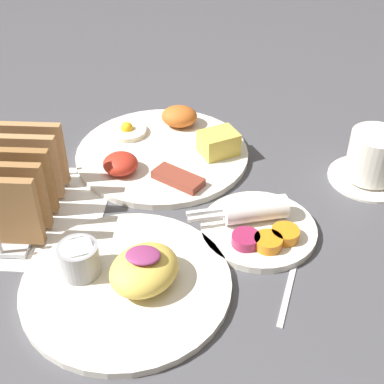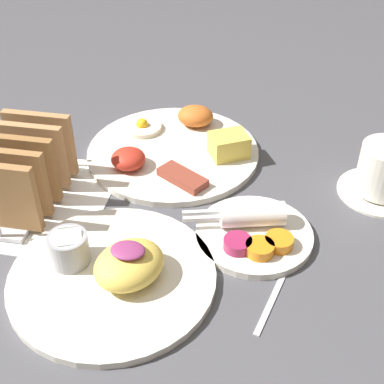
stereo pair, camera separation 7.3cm
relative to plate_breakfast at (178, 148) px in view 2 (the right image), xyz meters
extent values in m
plane|color=#47474C|center=(-0.01, -0.16, -0.01)|extent=(3.00, 3.00, 0.00)
cube|color=white|center=(-0.18, -0.16, -0.01)|extent=(0.22, 0.22, 0.00)
cylinder|color=silver|center=(0.00, 0.00, -0.01)|extent=(0.27, 0.27, 0.01)
cube|color=#E5C64C|center=(0.08, 0.00, 0.02)|extent=(0.07, 0.07, 0.04)
ellipsoid|color=#C66023|center=(0.01, 0.08, 0.02)|extent=(0.06, 0.05, 0.03)
cylinder|color=#F4EACC|center=(-0.07, 0.05, 0.00)|extent=(0.06, 0.06, 0.01)
sphere|color=yellow|center=(-0.07, 0.05, 0.01)|extent=(0.02, 0.02, 0.02)
ellipsoid|color=red|center=(-0.06, -0.06, 0.01)|extent=(0.05, 0.05, 0.03)
cube|color=brown|center=(0.02, -0.08, 0.01)|extent=(0.08, 0.07, 0.01)
cylinder|color=silver|center=(0.14, -0.18, -0.01)|extent=(0.15, 0.15, 0.01)
cylinder|color=#99234C|center=(0.12, -0.21, 0.01)|extent=(0.04, 0.04, 0.01)
cylinder|color=orange|center=(0.15, -0.21, 0.01)|extent=(0.04, 0.04, 0.01)
cylinder|color=orange|center=(0.17, -0.20, 0.01)|extent=(0.04, 0.04, 0.01)
cylinder|color=white|center=(0.13, -0.16, 0.02)|extent=(0.09, 0.05, 0.03)
cube|color=silver|center=(0.07, -0.18, 0.02)|extent=(0.05, 0.02, 0.00)
cube|color=silver|center=(0.07, -0.17, 0.02)|extent=(0.05, 0.02, 0.00)
cylinder|color=silver|center=(-0.02, -0.28, -0.01)|extent=(0.25, 0.25, 0.01)
ellipsoid|color=#EAC651|center=(0.00, -0.28, 0.02)|extent=(0.11, 0.11, 0.04)
ellipsoid|color=#8C3366|center=(0.00, -0.28, 0.04)|extent=(0.04, 0.03, 0.01)
cylinder|color=#99999E|center=(-0.08, -0.27, 0.02)|extent=(0.05, 0.05, 0.04)
cylinder|color=white|center=(-0.08, -0.27, 0.04)|extent=(0.04, 0.04, 0.01)
cube|color=#B7B7BC|center=(-0.18, -0.16, 0.00)|extent=(0.06, 0.18, 0.01)
cube|color=#9B6D3F|center=(-0.18, -0.22, 0.05)|extent=(0.10, 0.01, 0.10)
cube|color=olive|center=(-0.18, -0.19, 0.05)|extent=(0.10, 0.01, 0.10)
cube|color=olive|center=(-0.18, -0.16, 0.05)|extent=(0.10, 0.01, 0.10)
cube|color=#AB7D4F|center=(-0.18, -0.12, 0.05)|extent=(0.10, 0.01, 0.10)
cube|color=#A6794B|center=(-0.18, -0.09, 0.05)|extent=(0.10, 0.01, 0.10)
cylinder|color=#B7B7BC|center=(-0.18, -0.07, 0.03)|extent=(0.01, 0.01, 0.07)
cylinder|color=silver|center=(0.31, -0.05, -0.01)|extent=(0.12, 0.12, 0.01)
cube|color=silver|center=(0.17, -0.28, -0.01)|extent=(0.03, 0.11, 0.00)
ellipsoid|color=silver|center=(0.18, -0.22, -0.01)|extent=(0.02, 0.02, 0.01)
camera|label=1|loc=(0.08, -0.71, 0.46)|focal=50.00mm
camera|label=2|loc=(0.15, -0.70, 0.46)|focal=50.00mm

